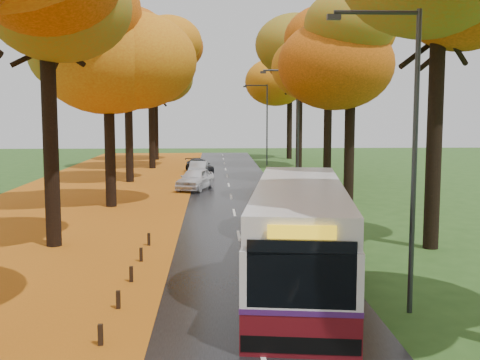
{
  "coord_description": "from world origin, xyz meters",
  "views": [
    {
      "loc": [
        -1.06,
        -7.5,
        5.41
      ],
      "look_at": [
        0.0,
        16.88,
        2.6
      ],
      "focal_mm": 45.0,
      "sensor_mm": 36.0,
      "label": 1
    }
  ],
  "objects": [
    {
      "name": "leaf_verge",
      "position": [
        -9.0,
        25.0,
        0.01
      ],
      "size": [
        12.0,
        90.0,
        0.02
      ],
      "primitive_type": "cube",
      "color": "#934D0D",
      "rests_on": "ground"
    },
    {
      "name": "car_white",
      "position": [
        -2.35,
        33.52,
        0.78
      ],
      "size": [
        2.92,
        4.65,
        1.48
      ],
      "primitive_type": "imported",
      "rotation": [
        0.0,
        0.0,
        -0.29
      ],
      "color": "white",
      "rests_on": "road"
    },
    {
      "name": "streetlamp_far",
      "position": [
        3.95,
        52.0,
        4.71
      ],
      "size": [
        2.45,
        0.18,
        8.0
      ],
      "color": "#333538",
      "rests_on": "ground"
    },
    {
      "name": "car_dark",
      "position": [
        -2.35,
        44.9,
        0.63
      ],
      "size": [
        2.89,
        4.38,
        1.18
      ],
      "primitive_type": "imported",
      "rotation": [
        0.0,
        0.0,
        0.33
      ],
      "color": "black",
      "rests_on": "road"
    },
    {
      "name": "streetlamp_mid",
      "position": [
        3.95,
        30.0,
        4.71
      ],
      "size": [
        2.45,
        0.18,
        8.0
      ],
      "color": "#333538",
      "rests_on": "ground"
    },
    {
      "name": "centre_line",
      "position": [
        0.0,
        25.0,
        0.04
      ],
      "size": [
        0.12,
        90.0,
        0.01
      ],
      "primitive_type": "cube",
      "color": "silver",
      "rests_on": "road"
    },
    {
      "name": "trees_left",
      "position": [
        -7.18,
        27.06,
        9.53
      ],
      "size": [
        9.2,
        74.0,
        13.88
      ],
      "color": "black",
      "rests_on": "ground"
    },
    {
      "name": "streetlamp_near",
      "position": [
        3.95,
        8.0,
        4.71
      ],
      "size": [
        2.45,
        0.18,
        8.0
      ],
      "color": "#333538",
      "rests_on": "ground"
    },
    {
      "name": "bollard_row",
      "position": [
        -3.7,
        4.7,
        0.26
      ],
      "size": [
        0.11,
        23.51,
        0.52
      ],
      "color": "black",
      "rests_on": "ground"
    },
    {
      "name": "road",
      "position": [
        0.0,
        25.0,
        0.02
      ],
      "size": [
        6.5,
        90.0,
        0.04
      ],
      "primitive_type": "cube",
      "color": "black",
      "rests_on": "ground"
    },
    {
      "name": "trees_right",
      "position": [
        7.19,
        26.91,
        9.69
      ],
      "size": [
        9.3,
        74.2,
        13.96
      ],
      "color": "black",
      "rests_on": "ground"
    },
    {
      "name": "leaf_drift",
      "position": [
        -3.05,
        25.0,
        0.04
      ],
      "size": [
        0.9,
        90.0,
        0.01
      ],
      "primitive_type": "cube",
      "color": "#B75C12",
      "rests_on": "road"
    },
    {
      "name": "car_silver",
      "position": [
        -2.35,
        41.44,
        0.67
      ],
      "size": [
        1.61,
        3.93,
        1.27
      ],
      "primitive_type": "imported",
      "rotation": [
        0.0,
        0.0,
        -0.07
      ],
      "color": "#A5A8AD",
      "rests_on": "road"
    },
    {
      "name": "bus",
      "position": [
        1.59,
        10.8,
        1.67
      ],
      "size": [
        4.26,
        12.04,
        3.1
      ],
      "rotation": [
        0.0,
        0.0,
        -0.14
      ],
      "color": "#570D13",
      "rests_on": "road"
    }
  ]
}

